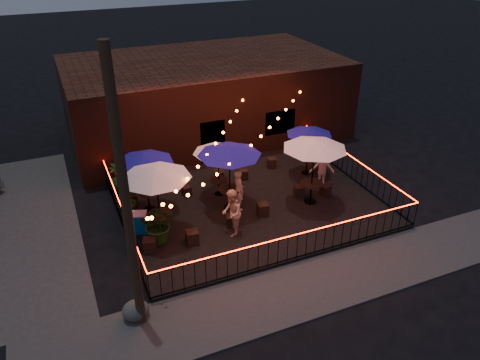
{
  "coord_description": "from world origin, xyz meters",
  "views": [
    {
      "loc": [
        -6.68,
        -12.77,
        10.1
      ],
      "look_at": [
        -0.2,
        2.36,
        1.04
      ],
      "focal_mm": 35.0,
      "sensor_mm": 36.0,
      "label": 1
    }
  ],
  "objects_px": {
    "utility_pole": "(126,204)",
    "cafe_table_3": "(218,149)",
    "cafe_table_0": "(156,173)",
    "cafe_table_1": "(144,158)",
    "cafe_table_2": "(229,151)",
    "cooler": "(139,222)",
    "cafe_table_5": "(309,132)",
    "cafe_table_4": "(315,145)",
    "boulder": "(136,310)"
  },
  "relations": [
    {
      "from": "cafe_table_2",
      "to": "boulder",
      "type": "height_order",
      "value": "cafe_table_2"
    },
    {
      "from": "cafe_table_4",
      "to": "cafe_table_1",
      "type": "bearing_deg",
      "value": 161.73
    },
    {
      "from": "cafe_table_5",
      "to": "boulder",
      "type": "relative_size",
      "value": 2.67
    },
    {
      "from": "cafe_table_0",
      "to": "cooler",
      "type": "relative_size",
      "value": 4.02
    },
    {
      "from": "utility_pole",
      "to": "cafe_table_1",
      "type": "xyz_separation_m",
      "value": [
        1.6,
        5.67,
        -1.62
      ]
    },
    {
      "from": "utility_pole",
      "to": "cafe_table_2",
      "type": "distance_m",
      "value": 6.61
    },
    {
      "from": "cafe_table_2",
      "to": "boulder",
      "type": "bearing_deg",
      "value": -137.19
    },
    {
      "from": "cafe_table_0",
      "to": "cooler",
      "type": "xyz_separation_m",
      "value": [
        -0.7,
        0.43,
        -2.08
      ]
    },
    {
      "from": "cafe_table_5",
      "to": "cooler",
      "type": "xyz_separation_m",
      "value": [
        -7.96,
        -1.6,
        -1.62
      ]
    },
    {
      "from": "cafe_table_2",
      "to": "cafe_table_0",
      "type": "bearing_deg",
      "value": -166.69
    },
    {
      "from": "cafe_table_0",
      "to": "cafe_table_3",
      "type": "distance_m",
      "value": 3.51
    },
    {
      "from": "cooler",
      "to": "boulder",
      "type": "height_order",
      "value": "cooler"
    },
    {
      "from": "utility_pole",
      "to": "cafe_table_2",
      "type": "height_order",
      "value": "utility_pole"
    },
    {
      "from": "utility_pole",
      "to": "cafe_table_2",
      "type": "bearing_deg",
      "value": 44.72
    },
    {
      "from": "cafe_table_2",
      "to": "cooler",
      "type": "xyz_separation_m",
      "value": [
        -3.69,
        -0.28,
        -2.06
      ]
    },
    {
      "from": "cafe_table_1",
      "to": "cafe_table_3",
      "type": "bearing_deg",
      "value": -0.04
    },
    {
      "from": "cafe_table_5",
      "to": "cafe_table_0",
      "type": "bearing_deg",
      "value": -164.43
    },
    {
      "from": "cafe_table_0",
      "to": "cafe_table_2",
      "type": "height_order",
      "value": "cafe_table_0"
    },
    {
      "from": "cooler",
      "to": "cafe_table_2",
      "type": "bearing_deg",
      "value": 23.86
    },
    {
      "from": "cafe_table_1",
      "to": "cooler",
      "type": "xyz_separation_m",
      "value": [
        -0.7,
        -1.4,
        -1.82
      ]
    },
    {
      "from": "cafe_table_2",
      "to": "cafe_table_5",
      "type": "relative_size",
      "value": 1.38
    },
    {
      "from": "utility_pole",
      "to": "cafe_table_1",
      "type": "bearing_deg",
      "value": 74.25
    },
    {
      "from": "cafe_table_0",
      "to": "cafe_table_4",
      "type": "bearing_deg",
      "value": -1.85
    },
    {
      "from": "utility_pole",
      "to": "boulder",
      "type": "height_order",
      "value": "utility_pole"
    },
    {
      "from": "cafe_table_3",
      "to": "cafe_table_5",
      "type": "distance_m",
      "value": 4.31
    },
    {
      "from": "cafe_table_3",
      "to": "cooler",
      "type": "relative_size",
      "value": 2.95
    },
    {
      "from": "utility_pole",
      "to": "cafe_table_4",
      "type": "distance_m",
      "value": 8.66
    },
    {
      "from": "cafe_table_0",
      "to": "cafe_table_3",
      "type": "xyz_separation_m",
      "value": [
        2.96,
        1.83,
        -0.43
      ]
    },
    {
      "from": "cafe_table_0",
      "to": "boulder",
      "type": "bearing_deg",
      "value": -115.19
    },
    {
      "from": "cafe_table_0",
      "to": "utility_pole",
      "type": "bearing_deg",
      "value": -112.61
    },
    {
      "from": "cooler",
      "to": "utility_pole",
      "type": "bearing_deg",
      "value": -82.39
    },
    {
      "from": "cafe_table_2",
      "to": "cafe_table_3",
      "type": "relative_size",
      "value": 1.28
    },
    {
      "from": "cafe_table_2",
      "to": "cafe_table_4",
      "type": "distance_m",
      "value": 3.28
    },
    {
      "from": "cafe_table_3",
      "to": "cafe_table_5",
      "type": "xyz_separation_m",
      "value": [
        4.3,
        0.19,
        -0.02
      ]
    },
    {
      "from": "cafe_table_1",
      "to": "cafe_table_2",
      "type": "height_order",
      "value": "cafe_table_2"
    },
    {
      "from": "cafe_table_3",
      "to": "cafe_table_4",
      "type": "height_order",
      "value": "cafe_table_4"
    },
    {
      "from": "utility_pole",
      "to": "cafe_table_3",
      "type": "height_order",
      "value": "utility_pole"
    },
    {
      "from": "cafe_table_0",
      "to": "cafe_table_4",
      "type": "height_order",
      "value": "cafe_table_4"
    },
    {
      "from": "cafe_table_3",
      "to": "cooler",
      "type": "height_order",
      "value": "cafe_table_3"
    },
    {
      "from": "cooler",
      "to": "cafe_table_3",
      "type": "bearing_deg",
      "value": 40.47
    },
    {
      "from": "cafe_table_0",
      "to": "cafe_table_1",
      "type": "height_order",
      "value": "cafe_table_0"
    },
    {
      "from": "cafe_table_2",
      "to": "cafe_table_4",
      "type": "xyz_separation_m",
      "value": [
        3.16,
        -0.91,
        0.07
      ]
    },
    {
      "from": "cafe_table_1",
      "to": "cooler",
      "type": "distance_m",
      "value": 2.4
    },
    {
      "from": "cafe_table_0",
      "to": "cafe_table_5",
      "type": "bearing_deg",
      "value": 15.57
    },
    {
      "from": "cafe_table_0",
      "to": "cafe_table_4",
      "type": "xyz_separation_m",
      "value": [
        6.15,
        -0.2,
        0.05
      ]
    },
    {
      "from": "cooler",
      "to": "boulder",
      "type": "distance_m",
      "value": 4.22
    },
    {
      "from": "cafe_table_2",
      "to": "cafe_table_5",
      "type": "distance_m",
      "value": 4.49
    },
    {
      "from": "cafe_table_1",
      "to": "cooler",
      "type": "relative_size",
      "value": 3.45
    },
    {
      "from": "cafe_table_1",
      "to": "cafe_table_0",
      "type": "bearing_deg",
      "value": -90.0
    },
    {
      "from": "cafe_table_3",
      "to": "boulder",
      "type": "distance_m",
      "value": 7.45
    }
  ]
}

